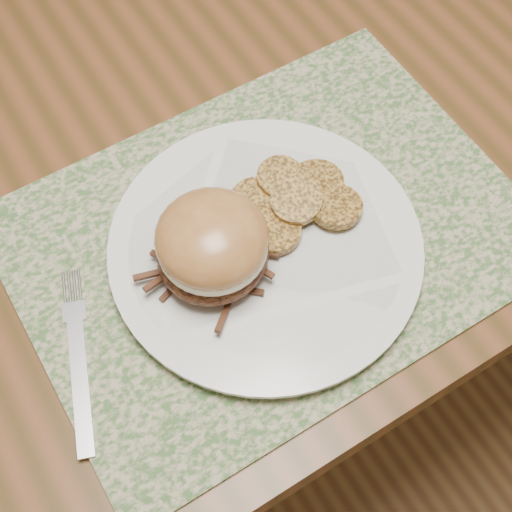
{
  "coord_description": "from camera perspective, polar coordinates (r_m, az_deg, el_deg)",
  "views": [
    {
      "loc": [
        -0.43,
        -0.53,
        1.31
      ],
      "look_at": [
        -0.29,
        -0.28,
        0.79
      ],
      "focal_mm": 50.0,
      "sensor_mm": 36.0,
      "label": 1
    }
  ],
  "objects": [
    {
      "name": "fork",
      "position": [
        0.61,
        -14.05,
        -7.87
      ],
      "size": [
        0.07,
        0.16,
        0.0
      ],
      "rotation": [
        0.0,
        0.0,
        -0.35
      ],
      "color": "silver",
      "rests_on": "placemat"
    },
    {
      "name": "dining_table",
      "position": [
        0.93,
        6.11,
        17.83
      ],
      "size": [
        1.5,
        0.9,
        0.75
      ],
      "color": "brown",
      "rests_on": "ground"
    },
    {
      "name": "ground",
      "position": [
        1.48,
        3.68,
        -1.38
      ],
      "size": [
        3.5,
        3.5,
        0.0
      ],
      "primitive_type": "plane",
      "color": "brown",
      "rests_on": "ground"
    },
    {
      "name": "roasted_potatoes",
      "position": [
        0.64,
        3.04,
        4.47
      ],
      "size": [
        0.12,
        0.12,
        0.03
      ],
      "color": "#A87931",
      "rests_on": "dinner_plate"
    },
    {
      "name": "pork_sandwich",
      "position": [
        0.58,
        -3.5,
        0.88
      ],
      "size": [
        0.12,
        0.12,
        0.07
      ],
      "rotation": [
        0.0,
        0.0,
        0.38
      ],
      "color": "black",
      "rests_on": "dinner_plate"
    },
    {
      "name": "dinner_plate",
      "position": [
        0.63,
        0.76,
        0.65
      ],
      "size": [
        0.26,
        0.26,
        0.02
      ],
      "primitive_type": "cylinder",
      "color": "silver",
      "rests_on": "placemat"
    },
    {
      "name": "placemat",
      "position": [
        0.65,
        1.12,
        1.66
      ],
      "size": [
        0.45,
        0.33,
        0.0
      ],
      "primitive_type": "cube",
      "color": "#406132",
      "rests_on": "dining_table"
    }
  ]
}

